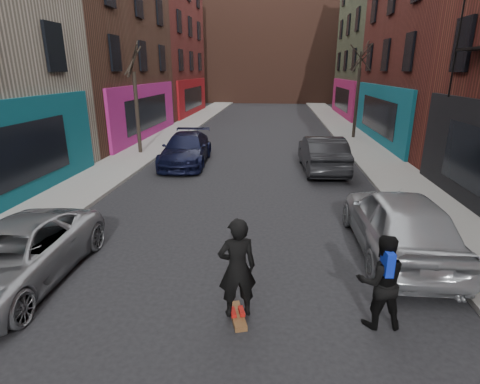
% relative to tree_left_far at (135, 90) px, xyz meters
% --- Properties ---
extents(sidewalk_left, '(2.50, 84.00, 0.13)m').
position_rel_tree_left_far_xyz_m(sidewalk_left, '(-0.05, 12.00, -3.31)').
color(sidewalk_left, gray).
rests_on(sidewalk_left, ground).
extents(sidewalk_right, '(2.50, 84.00, 0.13)m').
position_rel_tree_left_far_xyz_m(sidewalk_right, '(12.45, 12.00, -3.31)').
color(sidewalk_right, gray).
rests_on(sidewalk_right, ground).
extents(building_far, '(40.00, 10.00, 14.00)m').
position_rel_tree_left_far_xyz_m(building_far, '(6.20, 38.00, 3.62)').
color(building_far, '#47281E').
rests_on(building_far, ground).
extents(tree_left_far, '(2.00, 2.00, 6.50)m').
position_rel_tree_left_far_xyz_m(tree_left_far, '(0.00, 0.00, 0.00)').
color(tree_left_far, black).
rests_on(tree_left_far, sidewalk_left).
extents(tree_right_far, '(2.00, 2.00, 6.80)m').
position_rel_tree_left_far_xyz_m(tree_right_far, '(12.40, 6.00, 0.15)').
color(tree_right_far, black).
rests_on(tree_right_far, sidewalk_right).
extents(parked_left_far, '(2.25, 4.72, 1.30)m').
position_rel_tree_left_far_xyz_m(parked_left_far, '(1.89, -12.78, -2.73)').
color(parked_left_far, gray).
rests_on(parked_left_far, ground).
extents(parked_left_end, '(2.38, 5.20, 1.47)m').
position_rel_tree_left_far_xyz_m(parked_left_end, '(3.00, -1.89, -2.64)').
color(parked_left_end, black).
rests_on(parked_left_end, ground).
extents(parked_right_far, '(2.02, 4.93, 1.67)m').
position_rel_tree_left_far_xyz_m(parked_right_far, '(10.36, -10.50, -2.54)').
color(parked_right_far, '#9DA0A5').
rests_on(parked_right_far, ground).
extents(parked_right_end, '(1.93, 4.91, 1.59)m').
position_rel_tree_left_far_xyz_m(parked_right_end, '(9.40, -2.53, -2.58)').
color(parked_right_end, black).
rests_on(parked_right_end, ground).
extents(skateboard, '(0.44, 0.83, 0.10)m').
position_rel_tree_left_far_xyz_m(skateboard, '(6.70, -13.50, -3.33)').
color(skateboard, brown).
rests_on(skateboard, ground).
extents(skateboarder, '(0.79, 0.63, 1.89)m').
position_rel_tree_left_far_xyz_m(skateboarder, '(6.70, -13.50, -2.33)').
color(skateboarder, black).
rests_on(skateboarder, skateboard).
extents(pedestrian, '(0.91, 0.74, 1.75)m').
position_rel_tree_left_far_xyz_m(pedestrian, '(9.20, -13.42, -2.50)').
color(pedestrian, black).
rests_on(pedestrian, ground).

